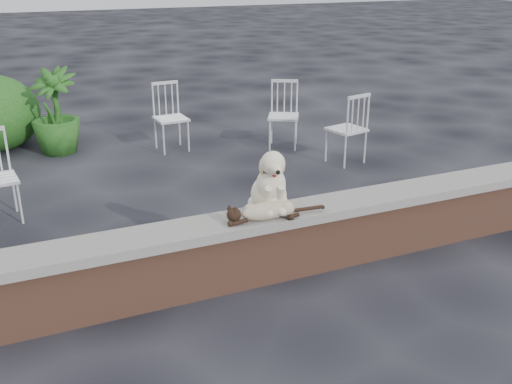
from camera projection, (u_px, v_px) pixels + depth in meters
name	position (u px, v px, depth m)	size (l,w,h in m)	color
ground	(314.00, 265.00, 5.18)	(60.00, 60.00, 0.00)	black
brick_wall	(315.00, 240.00, 5.09)	(6.00, 0.30, 0.50)	brown
capstone	(316.00, 209.00, 4.98)	(6.20, 0.40, 0.08)	slate
dog	(269.00, 179.00, 4.75)	(0.37, 0.48, 0.56)	#F1E6B9
cat	(267.00, 209.00, 4.67)	(0.99, 0.24, 0.17)	tan
chair_c	(347.00, 128.00, 7.66)	(0.56, 0.56, 0.94)	white
chair_b	(171.00, 117.00, 8.17)	(0.56, 0.56, 0.94)	white
chair_d	(283.00, 115.00, 8.29)	(0.56, 0.56, 0.94)	white
potted_plant_b	(55.00, 111.00, 8.01)	(0.66, 0.66, 1.17)	#174E16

